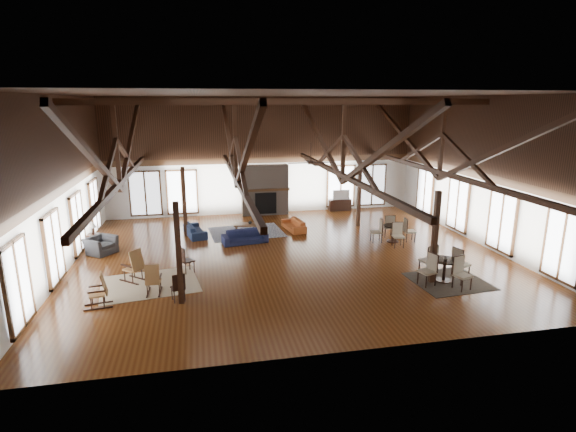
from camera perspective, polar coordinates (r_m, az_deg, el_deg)
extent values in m
plane|color=#5A3013|center=(17.38, 0.33, -5.01)|extent=(16.00, 16.00, 0.00)
cube|color=black|center=(16.40, 0.36, 15.18)|extent=(16.00, 14.00, 0.02)
cube|color=silver|center=(23.46, -3.14, 7.57)|extent=(16.00, 0.02, 6.00)
cube|color=silver|center=(10.03, 8.44, -1.79)|extent=(16.00, 0.02, 6.00)
cube|color=silver|center=(16.96, -27.23, 3.38)|extent=(0.02, 14.00, 6.00)
cube|color=silver|center=(19.84, 23.71, 5.14)|extent=(0.02, 14.00, 6.00)
cube|color=#32180E|center=(16.40, 0.36, 14.31)|extent=(15.60, 0.18, 0.22)
cube|color=#32180E|center=(16.51, -20.56, 3.98)|extent=(0.16, 13.70, 0.18)
cube|color=#32180E|center=(16.34, -20.98, 8.64)|extent=(0.14, 0.14, 2.70)
cube|color=#32180E|center=(19.80, -19.33, 9.25)|extent=(0.15, 7.07, 3.12)
cube|color=#32180E|center=(12.93, -23.38, 6.58)|extent=(0.15, 7.07, 3.12)
cube|color=#32180E|center=(16.34, -6.56, 4.71)|extent=(0.16, 13.70, 0.18)
cube|color=#32180E|center=(16.17, -6.70, 9.43)|extent=(0.14, 0.14, 2.70)
cube|color=#32180E|center=(19.66, -7.56, 9.90)|extent=(0.15, 7.07, 3.12)
cube|color=#32180E|center=(12.72, -5.35, 7.57)|extent=(0.15, 7.07, 3.12)
cube|color=#32180E|center=(17.13, 6.94, 5.14)|extent=(0.16, 13.70, 0.18)
cube|color=#32180E|center=(16.97, 7.07, 9.64)|extent=(0.14, 0.14, 2.70)
cube|color=#32180E|center=(20.32, 3.94, 10.13)|extent=(0.15, 7.07, 3.12)
cube|color=#32180E|center=(13.72, 11.66, 7.84)|extent=(0.15, 7.07, 3.12)
cube|color=#32180E|center=(18.76, 18.68, 5.29)|extent=(0.16, 13.70, 0.18)
cube|color=#32180E|center=(18.61, 19.01, 9.39)|extent=(0.14, 0.14, 2.70)
cube|color=#32180E|center=(21.72, 14.34, 9.99)|extent=(0.15, 7.07, 3.12)
cube|color=#32180E|center=(15.71, 25.36, 7.56)|extent=(0.15, 7.07, 3.12)
cube|color=#32180E|center=(13.27, -13.72, -4.69)|extent=(0.16, 0.16, 3.05)
cube|color=#32180E|center=(15.14, 18.14, -2.64)|extent=(0.16, 0.16, 3.05)
cube|color=#32180E|center=(20.03, -13.02, 1.77)|extent=(0.16, 0.16, 3.05)
cube|color=#32180E|center=(21.31, 9.02, 2.71)|extent=(0.16, 0.16, 3.05)
cube|color=#6E5F54|center=(23.41, -2.97, 3.35)|extent=(2.40, 0.62, 2.60)
cube|color=black|center=(23.23, -2.83, 1.63)|extent=(1.10, 0.06, 1.10)
cube|color=#351F10|center=(23.13, -2.87, 3.34)|extent=(2.50, 0.20, 0.12)
cylinder|color=black|center=(15.63, 2.91, 8.05)|extent=(0.04, 0.04, 0.70)
cylinder|color=black|center=(15.67, 2.89, 6.77)|extent=(0.20, 0.20, 0.10)
cube|color=black|center=(15.79, 4.49, 6.80)|extent=(0.70, 0.12, 0.02)
cube|color=black|center=(16.10, 2.50, 6.98)|extent=(0.12, 0.70, 0.02)
cube|color=black|center=(15.57, 1.28, 6.74)|extent=(0.70, 0.12, 0.02)
cube|color=black|center=(15.24, 3.31, 6.55)|extent=(0.12, 0.70, 0.02)
imported|color=#141939|center=(18.87, -5.51, -2.62)|extent=(1.96, 1.02, 0.55)
imported|color=#172340|center=(20.23, -11.71, -1.74)|extent=(1.89, 1.08, 0.52)
imported|color=#AB4F21|center=(20.67, 0.74, -1.13)|extent=(1.75, 0.91, 0.49)
cube|color=brown|center=(20.19, -5.24, -1.10)|extent=(1.22, 0.78, 0.06)
cube|color=brown|center=(20.03, -6.52, -1.90)|extent=(0.06, 0.06, 0.37)
cube|color=brown|center=(20.39, -6.61, -1.61)|extent=(0.06, 0.06, 0.37)
cube|color=brown|center=(20.12, -3.82, -1.76)|extent=(0.06, 0.06, 0.37)
cube|color=brown|center=(20.48, -3.96, -1.48)|extent=(0.06, 0.06, 0.37)
imported|color=#B2B2B2|center=(20.16, -4.85, -0.77)|extent=(0.22, 0.22, 0.17)
imported|color=#28282A|center=(18.95, -22.67, -3.44)|extent=(1.33, 1.36, 0.67)
cube|color=black|center=(19.71, -23.41, -2.96)|extent=(0.45, 0.45, 0.59)
cylinder|color=black|center=(19.58, -23.55, -1.63)|extent=(0.08, 0.08, 0.36)
cone|color=beige|center=(19.52, -23.62, -0.96)|extent=(0.32, 0.32, 0.26)
cube|color=brown|center=(15.70, -19.10, -6.36)|extent=(0.67, 0.67, 0.05)
cube|color=brown|center=(15.43, -18.65, -5.37)|extent=(0.46, 0.49, 0.70)
cube|color=black|center=(15.72, -19.53, -7.93)|extent=(0.68, 0.60, 0.05)
cube|color=black|center=(15.96, -18.45, -7.49)|extent=(0.68, 0.60, 0.05)
cube|color=brown|center=(14.57, -16.70, -7.97)|extent=(0.45, 0.43, 0.04)
cube|color=brown|center=(14.28, -16.89, -7.17)|extent=(0.44, 0.19, 0.62)
cube|color=black|center=(14.74, -17.30, -9.26)|extent=(0.08, 0.76, 0.04)
cube|color=black|center=(14.68, -15.89, -9.24)|extent=(0.08, 0.76, 0.04)
cube|color=brown|center=(14.18, -23.06, -9.13)|extent=(0.48, 0.50, 0.05)
cube|color=brown|center=(14.06, -22.36, -7.93)|extent=(0.23, 0.46, 0.64)
cube|color=black|center=(14.16, -22.96, -10.77)|extent=(0.78, 0.16, 0.05)
cube|color=black|center=(14.50, -22.88, -10.17)|extent=(0.78, 0.16, 0.05)
cube|color=black|center=(15.94, -12.66, -5.56)|extent=(0.55, 0.55, 0.05)
cube|color=black|center=(15.77, -13.30, -4.80)|extent=(0.23, 0.37, 0.53)
cylinder|color=black|center=(16.01, -12.62, -6.28)|extent=(0.03, 0.03, 0.43)
cube|color=black|center=(13.85, -13.81, -8.85)|extent=(0.46, 0.46, 0.04)
cube|color=black|center=(13.61, -13.70, -8.18)|extent=(0.37, 0.14, 0.49)
cylinder|color=black|center=(13.93, -13.76, -9.61)|extent=(0.03, 0.03, 0.40)
cylinder|color=black|center=(15.60, 19.33, -5.31)|extent=(0.86, 0.86, 0.04)
cylinder|color=black|center=(15.71, 19.22, -6.53)|extent=(0.10, 0.10, 0.71)
cylinder|color=black|center=(15.84, 19.12, -7.74)|extent=(0.52, 0.52, 0.04)
cylinder|color=black|center=(19.35, 13.25, -1.22)|extent=(0.82, 0.82, 0.04)
cylinder|color=black|center=(19.44, 13.19, -2.17)|extent=(0.10, 0.10, 0.67)
cylinder|color=black|center=(19.54, 13.13, -3.12)|extent=(0.49, 0.49, 0.04)
imported|color=#B2B2B2|center=(15.60, 19.37, -5.05)|extent=(0.12, 0.12, 0.09)
imported|color=#B2B2B2|center=(19.31, 13.34, -1.03)|extent=(0.14, 0.14, 0.10)
cube|color=black|center=(24.60, 6.57, 1.44)|extent=(1.21, 0.45, 0.60)
imported|color=#B2B2B2|center=(24.50, 6.70, 2.73)|extent=(0.92, 0.13, 0.53)
cube|color=tan|center=(15.40, -17.13, -8.26)|extent=(3.35, 2.81, 0.01)
cube|color=#182144|center=(20.48, -5.29, -2.03)|extent=(3.41, 2.68, 0.01)
cube|color=black|center=(15.87, 19.72, -7.80)|extent=(2.47, 2.28, 0.01)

